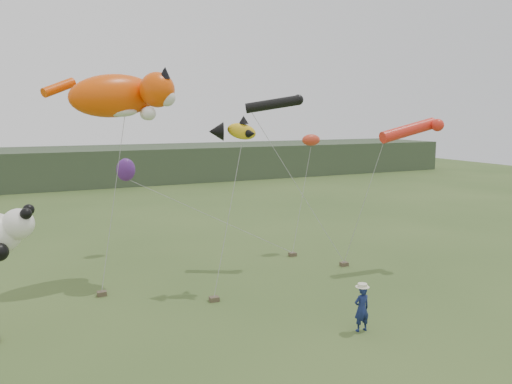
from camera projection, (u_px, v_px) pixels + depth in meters
ground at (297, 325)px, 18.51m from camera, size 120.00×120.00×0.00m
headland at (80, 167)px, 56.99m from camera, size 90.00×13.00×4.00m
festival_attendant at (362, 309)px, 17.90m from camera, size 0.62×0.41×1.69m
sandbag_anchors at (208, 285)px, 22.59m from camera, size 16.41×5.30×0.20m
cat_kite at (124, 95)px, 22.62m from camera, size 5.68×3.28×2.44m
fish_kite at (232, 131)px, 21.62m from camera, size 2.26×1.46×1.15m
tube_kites at (359, 119)px, 24.95m from camera, size 8.99×4.99×2.41m
misc_kites at (188, 160)px, 27.80m from camera, size 10.72×4.45×2.58m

